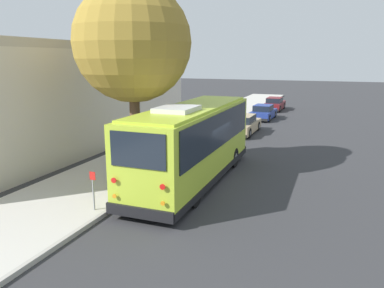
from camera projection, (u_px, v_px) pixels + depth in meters
ground_plane at (202, 182)px, 16.13m from camera, size 160.00×160.00×0.00m
sidewalk_slab at (120, 170)px, 17.53m from camera, size 80.00×4.28×0.15m
curb_strip at (163, 175)px, 16.75m from camera, size 80.00×0.14×0.15m
shuttle_bus at (193, 140)px, 15.76m from camera, size 9.62×2.61×3.44m
parked_sedan_tan at (243, 125)px, 26.38m from camera, size 4.65×1.84×1.33m
parked_sedan_blue at (263, 113)px, 32.63m from camera, size 4.19×1.84×1.26m
parked_sedan_maroon at (274, 104)px, 38.46m from camera, size 4.55×1.76×1.30m
street_tree at (134, 35)px, 15.51m from camera, size 4.92×4.92×8.87m
sign_post_near at (93, 190)px, 12.59m from camera, size 0.06×0.22×1.35m
sign_post_far at (117, 182)px, 13.95m from camera, size 0.06×0.06×1.04m
fire_hydrant at (205, 136)px, 22.90m from camera, size 0.22×0.22×0.81m
building_backdrop at (68, 98)px, 22.57m from camera, size 21.15×6.05×6.05m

